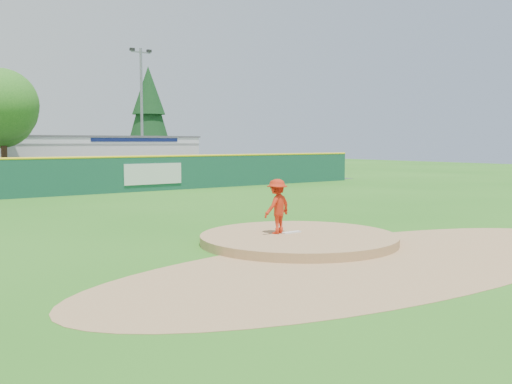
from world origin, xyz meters
TOP-DOWN VIEW (x-y plane):
  - ground at (0.00, 0.00)m, footprint 120.00×120.00m
  - pitchers_mound at (0.00, 0.00)m, footprint 5.50×5.50m
  - pitching_rubber at (0.00, 0.30)m, footprint 0.60×0.15m
  - infield_dirt_arc at (0.00, -3.00)m, footprint 15.40×15.40m
  - parking_lot at (0.00, 27.00)m, footprint 44.00×16.00m
  - pitcher at (-0.37, 0.50)m, footprint 1.10×0.80m
  - van at (-1.32, 24.26)m, footprint 5.84×3.47m
  - pool_building_grp at (6.00, 31.99)m, footprint 15.20×8.20m
  - fence_banners at (-2.23, 17.92)m, footprint 16.92×0.04m
  - outfield_fence at (0.00, 18.00)m, footprint 40.00×0.14m
  - deciduous_tree at (-2.00, 25.00)m, footprint 5.60×5.60m
  - conifer_tree at (13.00, 36.00)m, footprint 4.40×4.40m
  - light_pole_right at (9.00, 29.00)m, footprint 1.75×0.25m

SIDE VIEW (x-z plane):
  - ground at x=0.00m, z-range 0.00..0.00m
  - pitchers_mound at x=0.00m, z-range -0.25..0.25m
  - infield_dirt_arc at x=0.00m, z-range 0.00..0.01m
  - parking_lot at x=0.00m, z-range 0.00..0.02m
  - pitching_rubber at x=0.00m, z-range 0.25..0.29m
  - van at x=-1.32m, z-range 0.02..1.54m
  - fence_banners at x=-2.23m, z-range 0.40..1.60m
  - pitcher at x=-0.37m, z-range 0.25..1.79m
  - outfield_fence at x=0.00m, z-range 0.05..2.12m
  - pool_building_grp at x=6.00m, z-range 0.01..3.32m
  - deciduous_tree at x=-2.00m, z-range 0.87..8.23m
  - conifer_tree at x=13.00m, z-range 0.79..10.29m
  - light_pole_right at x=9.00m, z-range 0.54..10.54m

